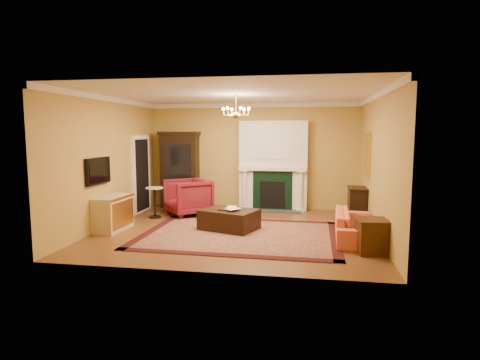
% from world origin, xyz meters
% --- Properties ---
extents(floor, '(6.00, 5.50, 0.02)m').
position_xyz_m(floor, '(0.00, 0.00, -0.01)').
color(floor, brown).
rests_on(floor, ground).
extents(ceiling, '(6.00, 5.50, 0.02)m').
position_xyz_m(ceiling, '(0.00, 0.00, 3.01)').
color(ceiling, silver).
rests_on(ceiling, wall_back).
extents(wall_back, '(6.00, 0.02, 3.00)m').
position_xyz_m(wall_back, '(0.00, 2.76, 1.50)').
color(wall_back, '#B58741').
rests_on(wall_back, floor).
extents(wall_front, '(6.00, 0.02, 3.00)m').
position_xyz_m(wall_front, '(0.00, -2.76, 1.50)').
color(wall_front, '#B58741').
rests_on(wall_front, floor).
extents(wall_left, '(0.02, 5.50, 3.00)m').
position_xyz_m(wall_left, '(-3.01, 0.00, 1.50)').
color(wall_left, '#B58741').
rests_on(wall_left, floor).
extents(wall_right, '(0.02, 5.50, 3.00)m').
position_xyz_m(wall_right, '(3.01, 0.00, 1.50)').
color(wall_right, '#B58741').
rests_on(wall_right, floor).
extents(fireplace, '(1.90, 0.70, 2.50)m').
position_xyz_m(fireplace, '(0.60, 2.57, 1.19)').
color(fireplace, silver).
rests_on(fireplace, wall_back).
extents(crown_molding, '(6.00, 5.50, 0.12)m').
position_xyz_m(crown_molding, '(0.00, 0.96, 2.94)').
color(crown_molding, white).
rests_on(crown_molding, ceiling).
extents(doorway, '(0.08, 1.05, 2.10)m').
position_xyz_m(doorway, '(-2.95, 1.70, 1.05)').
color(doorway, white).
rests_on(doorway, wall_left).
extents(tv_panel, '(0.09, 0.95, 0.58)m').
position_xyz_m(tv_panel, '(-2.95, -0.60, 1.35)').
color(tv_panel, black).
rests_on(tv_panel, wall_left).
extents(gilt_mirror, '(0.06, 0.76, 1.05)m').
position_xyz_m(gilt_mirror, '(2.97, 1.40, 1.65)').
color(gilt_mirror, gold).
rests_on(gilt_mirror, wall_right).
extents(chandelier, '(0.63, 0.55, 0.53)m').
position_xyz_m(chandelier, '(-0.00, 0.00, 2.61)').
color(chandelier, '#C08834').
rests_on(chandelier, ceiling).
extents(oriental_rug, '(4.23, 3.20, 0.02)m').
position_xyz_m(oriental_rug, '(0.15, -0.40, 0.01)').
color(oriental_rug, '#410D11').
rests_on(oriental_rug, floor).
extents(china_cabinet, '(1.07, 0.50, 2.11)m').
position_xyz_m(china_cabinet, '(-2.10, 2.49, 1.05)').
color(china_cabinet, black).
rests_on(china_cabinet, floor).
extents(wingback_armchair, '(1.39, 1.40, 1.05)m').
position_xyz_m(wingback_armchair, '(-1.56, 1.45, 0.53)').
color(wingback_armchair, maroon).
rests_on(wingback_armchair, floor).
extents(pedestal_table, '(0.44, 0.44, 0.79)m').
position_xyz_m(pedestal_table, '(-2.29, 0.96, 0.46)').
color(pedestal_table, black).
rests_on(pedestal_table, floor).
extents(commode, '(0.53, 1.05, 0.77)m').
position_xyz_m(commode, '(-2.73, -0.43, 0.38)').
color(commode, beige).
rests_on(commode, floor).
extents(coral_sofa, '(0.68, 2.00, 0.77)m').
position_xyz_m(coral_sofa, '(2.54, -0.32, 0.39)').
color(coral_sofa, '#E26247').
rests_on(coral_sofa, floor).
extents(end_table, '(0.58, 0.58, 0.59)m').
position_xyz_m(end_table, '(2.72, -1.26, 0.30)').
color(end_table, '#3A2410').
rests_on(end_table, floor).
extents(console_table, '(0.42, 0.73, 0.80)m').
position_xyz_m(console_table, '(2.78, 1.47, 0.40)').
color(console_table, black).
rests_on(console_table, floor).
extents(leather_ottoman, '(1.40, 1.20, 0.44)m').
position_xyz_m(leather_ottoman, '(-0.16, 0.04, 0.24)').
color(leather_ottoman, black).
rests_on(leather_ottoman, oriental_rug).
extents(ottoman_tray, '(0.46, 0.38, 0.03)m').
position_xyz_m(ottoman_tray, '(-0.17, 0.02, 0.47)').
color(ottoman_tray, black).
rests_on(ottoman_tray, leather_ottoman).
extents(book_a, '(0.21, 0.03, 0.29)m').
position_xyz_m(book_a, '(-0.23, 0.09, 0.63)').
color(book_a, gray).
rests_on(book_a, ottoman_tray).
extents(book_b, '(0.19, 0.16, 0.31)m').
position_xyz_m(book_b, '(-0.14, -0.02, 0.64)').
color(book_b, gray).
rests_on(book_b, ottoman_tray).
extents(topiary_left, '(0.15, 0.15, 0.40)m').
position_xyz_m(topiary_left, '(0.09, 2.53, 1.45)').
color(topiary_left, gray).
rests_on(topiary_left, fireplace).
extents(topiary_right, '(0.16, 0.16, 0.42)m').
position_xyz_m(topiary_right, '(1.37, 2.53, 1.46)').
color(topiary_right, gray).
rests_on(topiary_right, fireplace).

